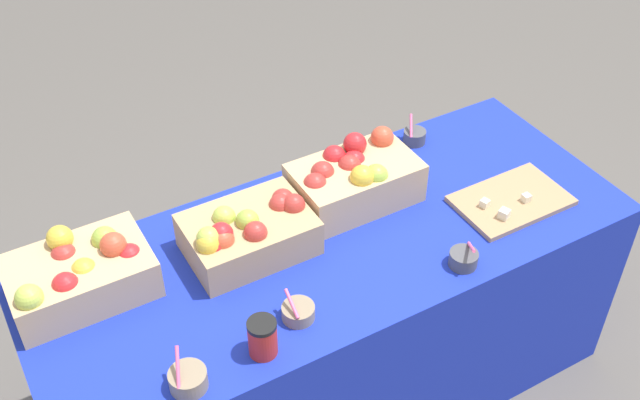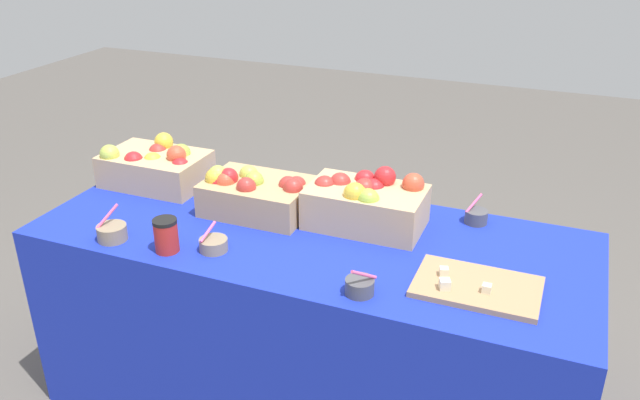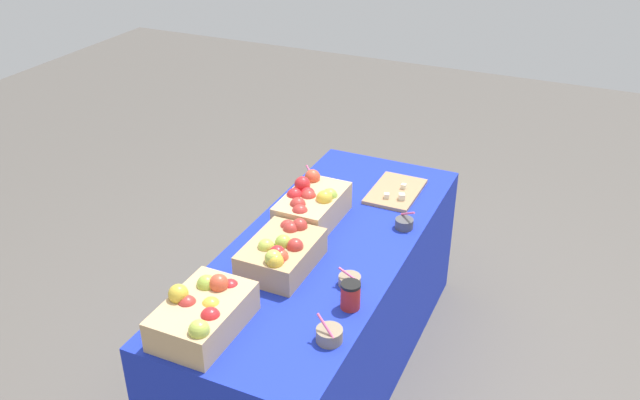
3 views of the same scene
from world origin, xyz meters
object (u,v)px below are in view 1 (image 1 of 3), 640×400
Objects in this scene: apple_crate_left at (81,273)px; apple_crate_right at (354,178)px; cutting_board_front at (511,201)px; apple_crate_middle at (247,232)px; sample_bowl_near at (188,379)px; sample_bowl_extra at (464,259)px; coffee_cup at (263,337)px; sample_bowl_mid at (298,312)px; sample_bowl_far at (414,136)px.

apple_crate_right is (0.88, -0.03, 0.01)m from apple_crate_left.
apple_crate_middle is at bearing 165.01° from cutting_board_front.
sample_bowl_near is 1.12× the size of sample_bowl_extra.
apple_crate_left is 0.99× the size of apple_crate_right.
apple_crate_left reaches higher than apple_crate_middle.
apple_crate_left is 1.10m from sample_bowl_extra.
coffee_cup is at bearing -109.97° from apple_crate_middle.
sample_bowl_near is at bearing -150.66° from apple_crate_right.
apple_crate_middle is 0.51m from sample_bowl_near.
sample_bowl_near is (-0.35, -0.37, -0.05)m from apple_crate_middle.
apple_crate_right reaches higher than sample_bowl_mid.
apple_crate_middle is 0.93× the size of apple_crate_right.
apple_crate_left reaches higher than sample_bowl_extra.
apple_crate_right is at bearing 147.92° from cutting_board_front.
coffee_cup is (0.35, -0.45, -0.02)m from apple_crate_left.
apple_crate_left is 1.35m from cutting_board_front.
coffee_cup is at bearing -147.06° from sample_bowl_far.
sample_bowl_near is at bearing -132.97° from apple_crate_middle.
sample_bowl_mid is at bearing -145.50° from sample_bowl_far.
apple_crate_middle is at bearing -9.05° from apple_crate_left.
sample_bowl_extra is at bearing -0.26° from coffee_cup.
coffee_cup is (0.21, 0.00, 0.03)m from sample_bowl_near.
apple_crate_middle reaches higher than sample_bowl_extra.
apple_crate_right reaches higher than sample_bowl_extra.
coffee_cup reaches higher than sample_bowl_extra.
sample_bowl_near is at bearing -179.89° from sample_bowl_extra.
sample_bowl_far is at bearing 32.94° from coffee_cup.
sample_bowl_near is 0.87m from sample_bowl_extra.
sample_bowl_extra is (0.12, -0.42, -0.06)m from apple_crate_right.
cutting_board_front is 0.44m from sample_bowl_far.
coffee_cup is at bearing -142.13° from apple_crate_right.
apple_crate_right is at bearing 106.46° from sample_bowl_extra.
apple_crate_middle is at bearing -173.17° from apple_crate_right.
sample_bowl_mid reaches higher than cutting_board_front.
apple_crate_left is 3.89× the size of sample_bowl_extra.
apple_crate_left is 3.46× the size of sample_bowl_near.
cutting_board_front is 0.34m from sample_bowl_extra.
sample_bowl_extra is at bearing -24.01° from apple_crate_left.
apple_crate_right is 4.04× the size of sample_bowl_far.
sample_bowl_near and coffee_cup have the same top height.
apple_crate_right reaches higher than sample_bowl_far.
sample_bowl_extra is at bearing -73.54° from apple_crate_right.
sample_bowl_far is 0.87× the size of coffee_cup.
sample_bowl_near is 1.23× the size of sample_bowl_mid.
sample_bowl_mid is 0.92m from sample_bowl_far.
apple_crate_right is at bearing 41.88° from sample_bowl_mid.
cutting_board_front is 3.57× the size of sample_bowl_extra.
coffee_cup is at bearing -156.63° from sample_bowl_mid.
apple_crate_middle reaches higher than sample_bowl_mid.
cutting_board_front is at bearing 7.20° from sample_bowl_near.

